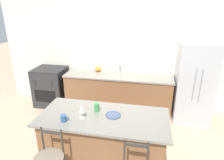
% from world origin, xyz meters
% --- Properties ---
extents(ground_plane, '(18.00, 18.00, 0.00)m').
position_xyz_m(ground_plane, '(0.00, 0.00, 0.00)').
color(ground_plane, tan).
extents(wall_back, '(6.00, 0.07, 2.70)m').
position_xyz_m(wall_back, '(0.00, 0.70, 1.35)').
color(wall_back, beige).
rests_on(wall_back, ground_plane).
extents(back_counter, '(2.51, 0.68, 0.90)m').
position_xyz_m(back_counter, '(0.00, 0.38, 0.45)').
color(back_counter, brown).
rests_on(back_counter, ground_plane).
extents(sink_faucet, '(0.02, 0.13, 0.22)m').
position_xyz_m(sink_faucet, '(0.00, 0.58, 1.04)').
color(sink_faucet, '#ADAFB5').
rests_on(sink_faucet, back_counter).
extents(kitchen_island, '(1.89, 0.87, 0.94)m').
position_xyz_m(kitchen_island, '(0.11, -1.52, 0.47)').
color(kitchen_island, brown).
rests_on(kitchen_island, ground_plane).
extents(refrigerator, '(0.74, 0.80, 1.75)m').
position_xyz_m(refrigerator, '(1.65, 0.29, 0.88)').
color(refrigerator, '#ADAFB5').
rests_on(refrigerator, ground_plane).
extents(oven_range, '(0.75, 0.69, 0.97)m').
position_xyz_m(oven_range, '(-1.72, 0.34, 0.48)').
color(oven_range, '#28282B').
rests_on(oven_range, ground_plane).
extents(dinner_plate, '(0.22, 0.22, 0.02)m').
position_xyz_m(dinner_plate, '(0.24, -1.47, 0.95)').
color(dinner_plate, '#425170').
rests_on(dinner_plate, kitchen_island).
extents(wine_glass, '(0.07, 0.07, 0.21)m').
position_xyz_m(wine_glass, '(-0.18, -1.62, 1.09)').
color(wine_glass, white).
rests_on(wine_glass, kitchen_island).
extents(coffee_mug, '(0.12, 0.08, 0.09)m').
position_xyz_m(coffee_mug, '(-0.40, -1.75, 0.98)').
color(coffee_mug, '#335689').
rests_on(coffee_mug, kitchen_island).
extents(tumbler_cup, '(0.07, 0.07, 0.13)m').
position_xyz_m(tumbler_cup, '(-0.03, -1.39, 1.00)').
color(tumbler_cup, '#3D934C').
rests_on(tumbler_cup, kitchen_island).
extents(pumpkin_decoration, '(0.15, 0.15, 0.14)m').
position_xyz_m(pumpkin_decoration, '(-0.53, 0.54, 0.96)').
color(pumpkin_decoration, orange).
rests_on(pumpkin_decoration, back_counter).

